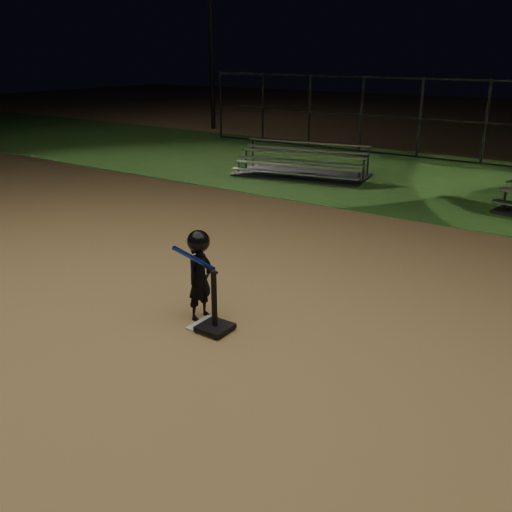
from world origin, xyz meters
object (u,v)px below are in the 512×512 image
at_px(home_plate, 211,326).
at_px(light_pole_left, 210,8).
at_px(batting_tee, 215,319).
at_px(bleacher_left, 302,169).
at_px(child_batter, 200,272).

xyz_separation_m(home_plate, light_pole_left, (-12.00, 14.94, 4.93)).
relative_size(batting_tee, bleacher_left, 0.20).
bearing_deg(child_batter, batting_tee, -113.26).
xyz_separation_m(home_plate, batting_tee, (0.11, -0.05, 0.15)).
distance_m(home_plate, light_pole_left, 19.79).
relative_size(home_plate, batting_tee, 0.58).
distance_m(child_batter, bleacher_left, 9.04).
bearing_deg(light_pole_left, bleacher_left, -37.64).
distance_m(home_plate, batting_tee, 0.20).
height_order(child_batter, light_pole_left, light_pole_left).
height_order(batting_tee, light_pole_left, light_pole_left).
height_order(batting_tee, child_batter, child_batter).
relative_size(home_plate, bleacher_left, 0.12).
bearing_deg(bleacher_left, child_batter, -78.87).
height_order(bleacher_left, light_pole_left, light_pole_left).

